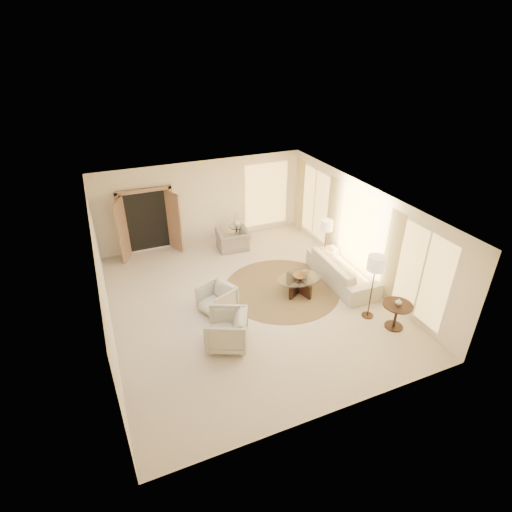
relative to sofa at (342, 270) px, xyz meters
name	(u,v)px	position (x,y,z in m)	size (l,w,h in m)	color
room	(248,256)	(-2.86, 0.14, 1.03)	(7.04, 8.04, 2.83)	beige
windows_right	(358,233)	(0.59, 0.24, 0.98)	(0.10, 6.40, 2.40)	#F8C463
window_back_corner	(266,195)	(-0.56, 4.09, 0.98)	(1.70, 0.10, 2.40)	#F8C463
curtains_right	(339,223)	(0.54, 1.14, 0.93)	(0.06, 5.20, 2.60)	#C5B584
french_doors	(148,222)	(-4.76, 3.96, 0.69)	(1.95, 0.66, 2.16)	#A1795C
area_rug	(282,288)	(-1.77, 0.32, -0.37)	(3.26, 3.26, 0.01)	#3F2F1C
sofa	(342,270)	(0.00, 0.00, 0.00)	(2.55, 1.00, 0.74)	beige
armchair_left	(217,298)	(-3.76, 0.04, 0.04)	(0.79, 0.74, 0.82)	beige
armchair_right	(226,329)	(-3.96, -1.28, 0.10)	(0.91, 0.85, 0.94)	beige
accent_chair	(233,237)	(-2.21, 3.10, 0.08)	(1.03, 0.67, 0.90)	gray
coffee_table	(299,283)	(-1.41, -0.02, -0.08)	(1.66, 1.66, 0.47)	black
end_table	(397,312)	(0.04, -2.27, 0.09)	(0.71, 0.71, 0.67)	black
side_table	(237,232)	(-1.92, 3.54, 0.00)	(0.53, 0.53, 0.62)	#302019
floor_lamp_near	(327,227)	(0.04, 1.03, 0.91)	(0.37, 0.37, 1.51)	#302019
floor_lamp_far	(376,266)	(-0.29, -1.66, 1.11)	(0.42, 0.42, 1.74)	#302019
bowl	(299,277)	(-1.41, -0.02, 0.14)	(0.33, 0.33, 0.08)	brown
end_vase	(399,302)	(0.04, -2.27, 0.38)	(0.16, 0.16, 0.17)	silver
side_vase	(236,223)	(-1.92, 3.54, 0.36)	(0.24, 0.24, 0.25)	silver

